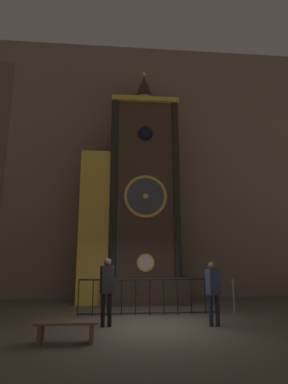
{
  "coord_description": "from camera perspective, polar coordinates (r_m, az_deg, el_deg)",
  "views": [
    {
      "loc": [
        -0.88,
        -8.53,
        1.86
      ],
      "look_at": [
        0.19,
        3.91,
        4.49
      ],
      "focal_mm": 28.0,
      "sensor_mm": 36.0,
      "label": 1
    }
  ],
  "objects": [
    {
      "name": "cathedral_back_wall",
      "position": [
        14.57,
        -1.57,
        5.56
      ],
      "size": [
        24.0,
        0.32,
        12.47
      ],
      "color": "#7A6656",
      "rests_on": "ground_plane"
    },
    {
      "name": "clock_tower",
      "position": [
        12.63,
        -1.74,
        -1.48
      ],
      "size": [
        4.29,
        1.77,
        10.19
      ],
      "color": "#423328",
      "rests_on": "ground_plane"
    },
    {
      "name": "visitor_bench",
      "position": [
        7.33,
        -14.52,
        -23.7
      ],
      "size": [
        1.36,
        0.4,
        0.44
      ],
      "color": "brown",
      "rests_on": "ground_plane"
    },
    {
      "name": "ground_plane",
      "position": [
        8.77,
        1.06,
        -24.13
      ],
      "size": [
        28.0,
        28.0,
        0.0
      ],
      "primitive_type": "plane",
      "color": "brown"
    },
    {
      "name": "visitor_near",
      "position": [
        8.53,
        -7.08,
        -17.14
      ],
      "size": [
        0.39,
        0.32,
        1.77
      ],
      "rotation": [
        0.0,
        0.0,
        0.32
      ],
      "color": "black",
      "rests_on": "ground_plane"
    },
    {
      "name": "visitor_far",
      "position": [
        8.75,
        13.01,
        -17.15
      ],
      "size": [
        0.39,
        0.32,
        1.68
      ],
      "rotation": [
        0.0,
        0.0,
        0.34
      ],
      "color": "#1B213A",
      "rests_on": "ground_plane"
    },
    {
      "name": "stanchion_post",
      "position": [
        10.79,
        16.76,
        -19.47
      ],
      "size": [
        0.28,
        0.28,
        1.06
      ],
      "color": "gray",
      "rests_on": "ground_plane"
    },
    {
      "name": "railing_fence",
      "position": [
        10.13,
        1.1,
        -18.99
      ],
      "size": [
        4.54,
        0.05,
        1.11
      ],
      "color": "black",
      "rests_on": "ground_plane"
    }
  ]
}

